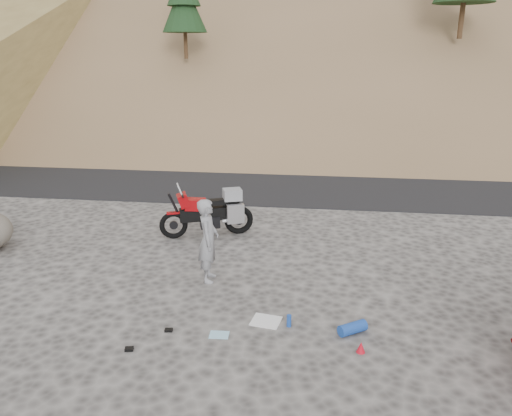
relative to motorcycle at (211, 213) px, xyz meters
The scene contains 11 objects.
ground 3.02m from the motorcycle, 79.92° to the right, with size 140.00×140.00×0.00m, color #3D3A39.
road 6.14m from the motorcycle, 85.13° to the left, with size 120.00×7.00×0.05m, color black.
motorcycle is the anchor object (origin of this frame).
man 2.68m from the motorcycle, 78.78° to the right, with size 0.64×0.42×1.75m, color gray.
gear_white_cloth 4.53m from the motorcycle, 65.43° to the right, with size 0.50×0.44×0.02m, color white.
gear_blue_mat 5.46m from the motorcycle, 51.86° to the right, with size 0.20×0.20×0.50m, color #1B44A2.
gear_bottle 4.80m from the motorcycle, 61.47° to the right, with size 0.08×0.08×0.22m, color #1B44A2.
gear_funnel 5.96m from the motorcycle, 54.32° to the right, with size 0.14×0.14×0.18m, color red.
gear_glove_a 4.66m from the motorcycle, 86.83° to the right, with size 0.13×0.10×0.04m, color black.
gear_glove_b 5.29m from the motorcycle, 92.21° to the right, with size 0.14×0.10×0.05m, color black.
gear_blue_cloth 4.80m from the motorcycle, 76.22° to the right, with size 0.33×0.24×0.01m, color #95CBE6.
Camera 1 is at (2.19, -8.91, 4.58)m, focal length 35.00 mm.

